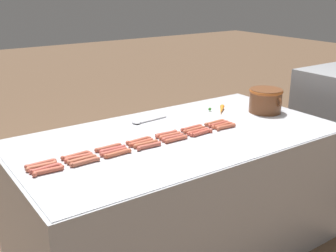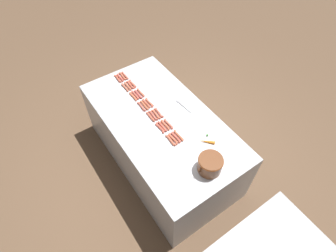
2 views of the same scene
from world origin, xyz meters
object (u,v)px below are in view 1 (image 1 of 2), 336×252
hot_dog_23 (118,153)px  hot_dog_20 (222,125)px  hot_dog_3 (139,140)px  hot_dog_18 (173,137)px  hot_dog_26 (201,133)px  hot_dog_6 (215,123)px  hot_dog_9 (113,149)px  hot_dog_19 (198,131)px  hot_dog_16 (114,152)px  hot_dog_4 (166,134)px  hot_dog_8 (79,157)px  serving_spoon (142,121)px  hot_dog_22 (85,162)px  hot_dog_1 (76,155)px  hot_dog_11 (170,135)px  hot_dog_14 (46,168)px  hot_dog_21 (48,171)px  hot_dog_27 (226,127)px  hot_dog_24 (149,146)px  hot_dog_2 (108,148)px  hot_dog_5 (192,128)px  hot_dog_7 (42,166)px  hot_dog_15 (82,159)px  hot_dog_25 (176,139)px  carrot (221,110)px  hot_dog_17 (146,144)px  hot_dog_10 (141,143)px  bean_pot (266,99)px  hot_dog_12 (194,130)px  hot_dog_0 (41,164)px

hot_dog_23 → hot_dog_20: bearing=92.3°
hot_dog_3 → hot_dog_18: size_ratio=1.00×
hot_dog_26 → hot_dog_6: bearing=117.6°
hot_dog_9 → hot_dog_19: same height
hot_dog_3 → hot_dog_16: size_ratio=1.00×
hot_dog_4 → hot_dog_8: 0.59m
hot_dog_16 → serving_spoon: size_ratio=0.62×
hot_dog_22 → hot_dog_1: bearing=-177.3°
hot_dog_4 → hot_dog_11: bearing=2.0°
hot_dog_14 → hot_dog_21: same height
hot_dog_6 → hot_dog_27: (0.11, 0.00, 0.00)m
hot_dog_20 → hot_dog_23: size_ratio=1.00×
hot_dog_9 → hot_dog_24: bearing=69.9°
hot_dog_2 → hot_dog_5: (0.00, 0.59, 0.00)m
hot_dog_7 → hot_dog_8: 0.20m
hot_dog_5 → serving_spoon: size_ratio=0.62×
hot_dog_23 → hot_dog_15: bearing=-100.3°
hot_dog_1 → hot_dog_4: bearing=90.3°
hot_dog_7 → hot_dog_26: (0.07, 0.98, 0.00)m
hot_dog_22 → hot_dog_25: 0.58m
hot_dog_4 → carrot: (-0.19, 0.62, 0.00)m
hot_dog_14 → hot_dog_22: 0.20m
hot_dog_6 → hot_dog_8: 0.98m
hot_dog_1 → hot_dog_8: same height
serving_spoon → hot_dog_21: bearing=-62.4°
hot_dog_3 → hot_dog_25: (0.11, 0.20, 0.00)m
hot_dog_7 → hot_dog_1: bearing=99.3°
hot_dog_6 → hot_dog_17: 0.59m
hot_dog_11 → hot_dog_24: size_ratio=1.00×
hot_dog_7 → hot_dog_2: bearing=95.1°
hot_dog_15 → hot_dog_18: size_ratio=1.00×
hot_dog_10 → hot_dog_20: (0.04, 0.59, 0.00)m
hot_dog_25 → bean_pot: size_ratio=0.56×
hot_dog_16 → hot_dog_12: bearing=93.4°
hot_dog_2 → hot_dog_6: (0.00, 0.79, 0.00)m
hot_dog_2 → hot_dog_22: size_ratio=1.00×
hot_dog_19 → hot_dog_9: bearing=-93.5°
hot_dog_1 → hot_dog_23: (0.10, 0.20, 0.00)m
hot_dog_23 → hot_dog_24: 0.20m
hot_dog_8 → hot_dog_18: bearing=86.3°
hot_dog_7 → hot_dog_24: bearing=82.8°
hot_dog_12 → hot_dog_25: size_ratio=1.00×
hot_dog_9 → hot_dog_27: 0.79m
hot_dog_6 → hot_dog_18: bearing=-79.8°
hot_dog_16 → bean_pot: size_ratio=0.56×
hot_dog_12 → hot_dog_26: bearing=0.8°
hot_dog_1 → hot_dog_11: bearing=86.7°
hot_dog_0 → hot_dog_10: same height
bean_pot → hot_dog_11: bearing=-87.2°
hot_dog_14 → serving_spoon: bearing=115.5°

